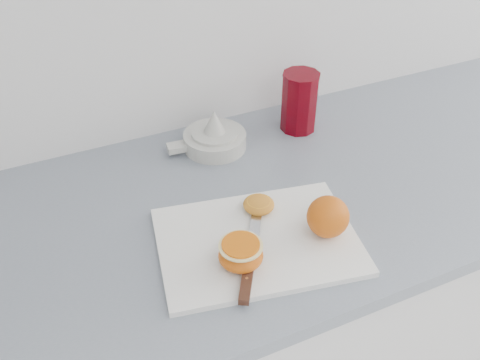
# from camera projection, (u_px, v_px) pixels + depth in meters

# --- Properties ---
(counter) EXTENTS (2.53, 0.64, 0.89)m
(counter) POSITION_uv_depth(u_px,v_px,m) (284.00, 320.00, 1.37)
(counter) COLOR silver
(counter) RESTS_ON ground
(cutting_board) EXTENTS (0.39, 0.31, 0.01)m
(cutting_board) POSITION_uv_depth(u_px,v_px,m) (258.00, 241.00, 0.96)
(cutting_board) COLOR white
(cutting_board) RESTS_ON counter
(whole_orange) EXTENTS (0.08, 0.08, 0.08)m
(whole_orange) POSITION_uv_depth(u_px,v_px,m) (328.00, 217.00, 0.94)
(whole_orange) COLOR #E35B0F
(whole_orange) RESTS_ON cutting_board
(half_orange) EXTENTS (0.08, 0.08, 0.05)m
(half_orange) POSITION_uv_depth(u_px,v_px,m) (241.00, 254.00, 0.89)
(half_orange) COLOR #E35B0F
(half_orange) RESTS_ON cutting_board
(squeezed_shell) EXTENTS (0.06, 0.06, 0.03)m
(squeezed_shell) POSITION_uv_depth(u_px,v_px,m) (259.00, 204.00, 1.01)
(squeezed_shell) COLOR orange
(squeezed_shell) RESTS_ON cutting_board
(paring_knife) EXTENTS (0.13, 0.19, 0.01)m
(paring_knife) POSITION_uv_depth(u_px,v_px,m) (248.00, 272.00, 0.88)
(paring_knife) COLOR #422316
(paring_knife) RESTS_ON cutting_board
(citrus_juicer) EXTENTS (0.18, 0.14, 0.09)m
(citrus_juicer) POSITION_uv_depth(u_px,v_px,m) (214.00, 138.00, 1.19)
(citrus_juicer) COLOR silver
(citrus_juicer) RESTS_ON counter
(red_tumbler) EXTENTS (0.09, 0.09, 0.14)m
(red_tumbler) POSITION_uv_depth(u_px,v_px,m) (299.00, 104.00, 1.23)
(red_tumbler) COLOR #5E000B
(red_tumbler) RESTS_ON counter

